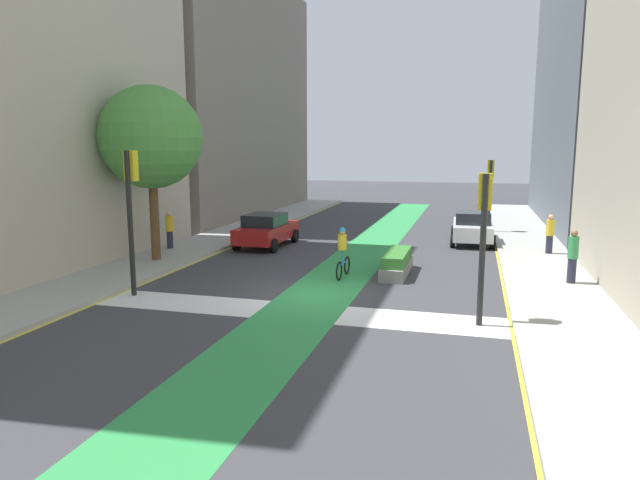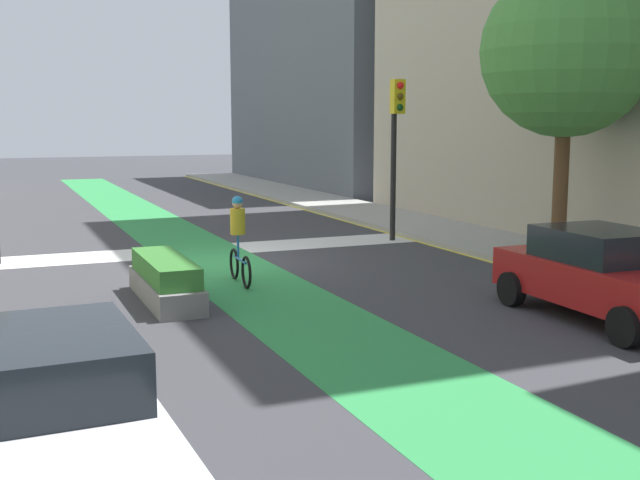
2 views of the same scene
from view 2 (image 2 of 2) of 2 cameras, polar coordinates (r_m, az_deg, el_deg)
name	(u,v)px [view 2 (image 2 of 2)]	position (r m, az deg, el deg)	size (l,w,h in m)	color
ground_plane	(226,262)	(19.42, -6.80, -1.61)	(120.00, 120.00, 0.00)	#38383D
bike_lane_paint	(217,263)	(19.36, -7.44, -1.64)	(2.40, 60.00, 0.01)	#2D8C47
crosswalk_band	(205,250)	(21.32, -8.28, -0.71)	(12.00, 1.80, 0.01)	silver
sidewalk_left	(485,241)	(22.60, 11.79, -0.09)	(3.00, 60.00, 0.15)	#9E9E99
curb_stripe_left	(438,247)	(21.80, 8.53, -0.51)	(0.16, 60.00, 0.01)	yellow
traffic_signal_near_left	(396,129)	(22.56, 5.49, 7.97)	(0.35, 0.52, 4.56)	black
car_white_right_far	(46,423)	(7.50, -19.17, -12.34)	(2.12, 4.25, 1.57)	silver
car_red_left_far	(605,274)	(14.52, 19.85, -2.31)	(2.09, 4.24, 1.57)	#A51919
cyclist_in_lane	(239,238)	(16.77, -5.89, 0.15)	(0.32, 1.73, 1.86)	black
street_tree_near	(567,52)	(19.92, 17.36, 12.82)	(4.05, 4.05, 6.91)	brown
median_planter	(165,281)	(15.36, -11.09, -2.89)	(0.86, 3.20, 0.85)	slate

